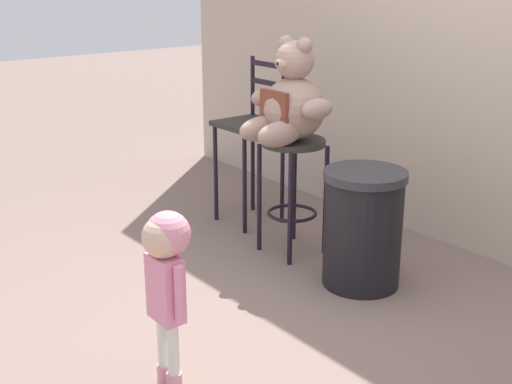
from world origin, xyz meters
The scene contains 6 objects.
ground_plane centered at (0.00, 0.00, 0.00)m, with size 24.00×24.00×0.00m, color #7E685E.
bar_stool_with_teddy centered at (-0.70, 0.71, 0.57)m, with size 0.42×0.42×0.79m.
teddy_bear centered at (-0.70, 0.68, 1.03)m, with size 0.64×0.57×0.66m.
child_walking centered at (0.15, -0.79, 0.63)m, with size 0.27×0.22×0.87m.
trash_bin centered at (-0.06, 0.71, 0.37)m, with size 0.50×0.50×0.72m.
bar_chair_empty centered at (-1.35, 0.88, 0.70)m, with size 0.42×0.42×1.23m.
Camera 1 is at (2.53, -2.19, 1.86)m, focal length 47.80 mm.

